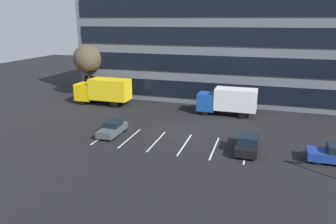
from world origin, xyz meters
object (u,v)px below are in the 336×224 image
box_truck_blue (228,100)px  sedan_black (247,144)px  sedan_navy (336,155)px  sedan_charcoal (113,128)px  box_truck_yellow_all (104,90)px  bare_tree (88,59)px

box_truck_blue → sedan_black: bearing=-74.1°
sedan_navy → sedan_charcoal: 20.39m
box_truck_blue → sedan_charcoal: bearing=-134.8°
sedan_navy → sedan_black: sedan_black is taller
box_truck_yellow_all → sedan_charcoal: 12.35m
box_truck_yellow_all → box_truck_blue: 16.84m
box_truck_yellow_all → sedan_navy: size_ratio=1.77×
sedan_charcoal → box_truck_yellow_all: bearing=122.3°
box_truck_blue → sedan_black: (3.03, -10.66, -1.13)m
box_truck_blue → sedan_charcoal: (-10.29, -10.38, -1.21)m
sedan_charcoal → bare_tree: (-10.75, 13.72, 5.07)m
sedan_navy → sedan_charcoal: bearing=178.5°
sedan_charcoal → sedan_black: sedan_black is taller
box_truck_yellow_all → bare_tree: size_ratio=0.99×
sedan_navy → sedan_black: (-7.07, 0.27, 0.00)m
sedan_navy → sedan_black: 7.07m
sedan_charcoal → bare_tree: bearing=128.1°
box_truck_yellow_all → box_truck_blue: size_ratio=1.08×
box_truck_yellow_all → sedan_charcoal: bearing=-57.7°
sedan_navy → bare_tree: bearing=155.4°
box_truck_yellow_all → sedan_charcoal: size_ratio=1.96×
sedan_navy → bare_tree: (-31.13, 14.28, 5.00)m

